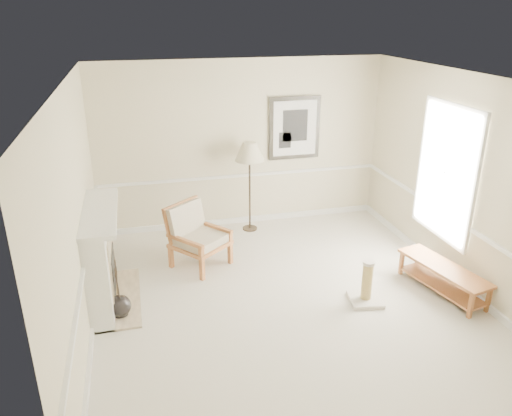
{
  "coord_description": "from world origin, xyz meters",
  "views": [
    {
      "loc": [
        -1.78,
        -5.46,
        3.67
      ],
      "look_at": [
        -0.25,
        0.7,
        1.1
      ],
      "focal_mm": 35.0,
      "sensor_mm": 36.0,
      "label": 1
    }
  ],
  "objects": [
    {
      "name": "floor_vase",
      "position": [
        -2.15,
        0.16,
        0.15
      ],
      "size": [
        0.28,
        0.28,
        0.82
      ],
      "rotation": [
        0.0,
        0.0,
        -0.3
      ],
      "color": "black",
      "rests_on": "ground"
    },
    {
      "name": "bench",
      "position": [
        2.15,
        -0.28,
        0.26
      ],
      "size": [
        0.71,
        1.44,
        0.39
      ],
      "rotation": [
        0.0,
        0.0,
        0.22
      ],
      "color": "#956230",
      "rests_on": "ground"
    },
    {
      "name": "fireplace",
      "position": [
        -2.34,
        0.6,
        0.64
      ],
      "size": [
        0.64,
        1.64,
        1.31
      ],
      "color": "white",
      "rests_on": "ground"
    },
    {
      "name": "armchair",
      "position": [
        -1.03,
        1.36,
        0.51
      ],
      "size": [
        1.04,
        1.05,
        0.95
      ],
      "rotation": [
        0.0,
        0.0,
        0.68
      ],
      "color": "#956230",
      "rests_on": "ground"
    },
    {
      "name": "room",
      "position": [
        0.14,
        0.08,
        1.87
      ],
      "size": [
        5.04,
        5.54,
        2.92
      ],
      "color": "beige",
      "rests_on": "ground"
    },
    {
      "name": "scratching_post",
      "position": [
        1.03,
        -0.25,
        0.19
      ],
      "size": [
        0.49,
        0.49,
        0.6
      ],
      "rotation": [
        0.0,
        0.0,
        -0.18
      ],
      "color": "white",
      "rests_on": "ground"
    },
    {
      "name": "ground",
      "position": [
        0.0,
        0.0,
        0.0
      ],
      "size": [
        5.5,
        5.5,
        0.0
      ],
      "primitive_type": "plane",
      "color": "silver",
      "rests_on": "ground"
    },
    {
      "name": "floor_lamp",
      "position": [
        0.06,
        2.4,
        1.38
      ],
      "size": [
        0.62,
        0.62,
        1.58
      ],
      "rotation": [
        0.0,
        0.0,
        -0.31
      ],
      "color": "black",
      "rests_on": "ground"
    }
  ]
}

